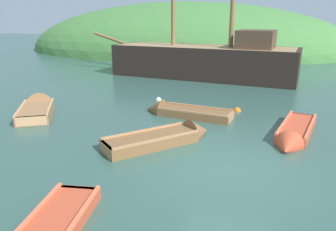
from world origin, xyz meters
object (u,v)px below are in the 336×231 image
object	(u,v)px
rowboat_outer_left	(294,135)
buoy_white	(159,100)
sailing_ship	(205,65)
buoy_orange	(237,111)
rowboat_outer_right	(182,113)
rowboat_center	(38,110)
rowboat_far	(166,139)

from	to	relation	value
rowboat_outer_left	buoy_white	distance (m)	7.09
sailing_ship	buoy_white	bearing A→B (deg)	88.72
buoy_white	buoy_orange	bearing A→B (deg)	-13.28
rowboat_outer_right	rowboat_outer_left	bearing A→B (deg)	169.75
rowboat_center	sailing_ship	bearing A→B (deg)	-57.54
rowboat_center	rowboat_outer_right	xyz separation A→B (m)	(6.05, 1.39, -0.04)
rowboat_center	rowboat_outer_left	bearing A→B (deg)	-120.44
rowboat_far	rowboat_outer_left	distance (m)	4.44
rowboat_outer_right	rowboat_far	bearing A→B (deg)	102.79
rowboat_far	buoy_white	world-z (taller)	rowboat_far
buoy_white	buoy_orange	size ratio (longest dim) A/B	0.85
sailing_ship	rowboat_far	size ratio (longest dim) A/B	4.31
sailing_ship	rowboat_center	bearing A→B (deg)	70.42
rowboat_far	rowboat_outer_left	xyz separation A→B (m)	(4.13, 1.63, -0.02)
rowboat_outer_left	rowboat_outer_right	bearing A→B (deg)	-95.27
rowboat_outer_right	rowboat_center	bearing A→B (deg)	21.54
buoy_white	buoy_orange	distance (m)	4.03
sailing_ship	buoy_orange	bearing A→B (deg)	117.71
sailing_ship	rowboat_outer_left	xyz separation A→B (m)	(4.93, -10.57, -0.73)
rowboat_far	buoy_orange	xyz separation A→B (m)	(1.99, 4.39, -0.12)
sailing_ship	buoy_orange	distance (m)	8.34
rowboat_outer_right	buoy_white	distance (m)	2.77
rowboat_center	buoy_orange	size ratio (longest dim) A/B	9.58
rowboat_outer_right	buoy_white	world-z (taller)	rowboat_outer_right
buoy_white	rowboat_far	bearing A→B (deg)	-70.02
rowboat_center	buoy_white	bearing A→B (deg)	-80.46
rowboat_outer_right	rowboat_far	size ratio (longest dim) A/B	1.12
rowboat_far	buoy_orange	bearing A→B (deg)	18.68
rowboat_far	buoy_white	bearing A→B (deg)	63.07
buoy_white	buoy_orange	xyz separation A→B (m)	(3.92, -0.93, 0.00)
rowboat_center	rowboat_far	bearing A→B (deg)	-135.33
sailing_ship	rowboat_outer_left	size ratio (longest dim) A/B	3.83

